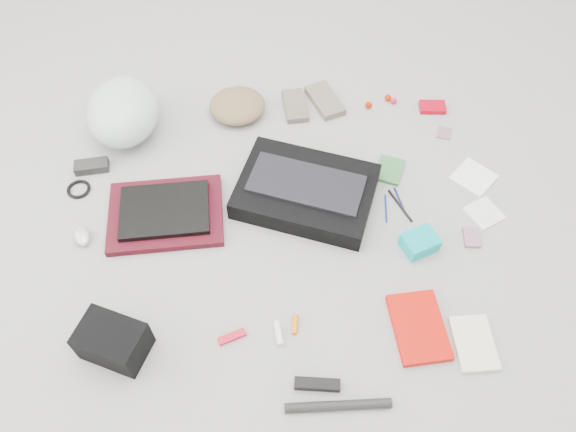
{
  "coord_description": "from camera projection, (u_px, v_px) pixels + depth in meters",
  "views": [
    {
      "loc": [
        -0.09,
        -1.11,
        1.65
      ],
      "look_at": [
        0.0,
        0.0,
        0.05
      ],
      "focal_mm": 35.0,
      "sensor_mm": 36.0,
      "label": 1
    }
  ],
  "objects": [
    {
      "name": "book_white",
      "position": [
        474.0,
        343.0,
        1.72
      ],
      "size": [
        0.12,
        0.18,
        0.02
      ],
      "primitive_type": "cube",
      "rotation": [
        0.0,
        0.0,
        -0.01
      ],
      "color": "beige",
      "rests_on": "ground_plane"
    },
    {
      "name": "card_deck",
      "position": [
        471.0,
        238.0,
        1.95
      ],
      "size": [
        0.06,
        0.08,
        0.01
      ],
      "primitive_type": "cube",
      "rotation": [
        0.0,
        0.0,
        -0.12
      ],
      "color": "#9E6C8D",
      "rests_on": "ground_plane"
    },
    {
      "name": "beanie",
      "position": [
        237.0,
        106.0,
        2.27
      ],
      "size": [
        0.23,
        0.22,
        0.08
      ],
      "primitive_type": "ellipsoid",
      "rotation": [
        0.0,
        0.0,
        -0.01
      ],
      "color": "#7A6245",
      "rests_on": "ground_plane"
    },
    {
      "name": "bike_pump",
      "position": [
        338.0,
        406.0,
        1.61
      ],
      "size": [
        0.31,
        0.04,
        0.03
      ],
      "primitive_type": "cylinder",
      "rotation": [
        0.0,
        1.57,
        -0.03
      ],
      "color": "black",
      "rests_on": "ground_plane"
    },
    {
      "name": "power_brick",
      "position": [
        92.0,
        166.0,
        2.12
      ],
      "size": [
        0.13,
        0.07,
        0.03
      ],
      "primitive_type": "cube",
      "rotation": [
        0.0,
        0.0,
        0.08
      ],
      "color": "black",
      "rests_on": "ground_plane"
    },
    {
      "name": "napkin_bottom",
      "position": [
        484.0,
        213.0,
        2.01
      ],
      "size": [
        0.15,
        0.15,
        0.01
      ],
      "primitive_type": "cube",
      "rotation": [
        0.0,
        0.0,
        0.43
      ],
      "color": "silver",
      "rests_on": "ground_plane"
    },
    {
      "name": "napkin_top",
      "position": [
        474.0,
        177.0,
        2.1
      ],
      "size": [
        0.19,
        0.19,
        0.01
      ],
      "primitive_type": "cube",
      "rotation": [
        0.0,
        0.0,
        0.75
      ],
      "color": "white",
      "rests_on": "ground_plane"
    },
    {
      "name": "ground_plane",
      "position": [
        288.0,
        224.0,
        1.99
      ],
      "size": [
        4.0,
        4.0,
        0.0
      ],
      "primitive_type": "plane",
      "color": "gray"
    },
    {
      "name": "bike_helmet",
      "position": [
        123.0,
        112.0,
        2.16
      ],
      "size": [
        0.29,
        0.35,
        0.21
      ],
      "primitive_type": "ellipsoid",
      "rotation": [
        0.0,
        0.0,
        -0.04
      ],
      "color": "silver",
      "rests_on": "ground_plane"
    },
    {
      "name": "lollipop_b",
      "position": [
        388.0,
        98.0,
        2.33
      ],
      "size": [
        0.03,
        0.03,
        0.03
      ],
      "primitive_type": "sphere",
      "rotation": [
        0.0,
        0.0,
        -0.08
      ],
      "color": "#B91B00",
      "rests_on": "ground_plane"
    },
    {
      "name": "accordion_wallet",
      "position": [
        420.0,
        242.0,
        1.91
      ],
      "size": [
        0.14,
        0.12,
        0.06
      ],
      "primitive_type": "cube",
      "rotation": [
        0.0,
        0.0,
        0.35
      ],
      "color": "#04B0B7",
      "rests_on": "ground_plane"
    },
    {
      "name": "cable_coil",
      "position": [
        79.0,
        189.0,
        2.07
      ],
      "size": [
        0.11,
        0.11,
        0.01
      ],
      "primitive_type": "torus",
      "rotation": [
        0.0,
        0.0,
        0.29
      ],
      "color": "black",
      "rests_on": "ground_plane"
    },
    {
      "name": "mitten_right",
      "position": [
        325.0,
        100.0,
        2.32
      ],
      "size": [
        0.16,
        0.22,
        0.03
      ],
      "primitive_type": "cube",
      "rotation": [
        0.0,
        0.0,
        0.34
      ],
      "color": "#72675A",
      "rests_on": "ground_plane"
    },
    {
      "name": "pen_black",
      "position": [
        400.0,
        206.0,
        2.03
      ],
      "size": [
        0.07,
        0.15,
        0.01
      ],
      "primitive_type": "cylinder",
      "rotation": [
        1.57,
        0.0,
        0.37
      ],
      "color": "black",
      "rests_on": "ground_plane"
    },
    {
      "name": "mitten_left",
      "position": [
        295.0,
        106.0,
        2.31
      ],
      "size": [
        0.1,
        0.18,
        0.03
      ],
      "primitive_type": "cube",
      "rotation": [
        0.0,
        0.0,
        0.06
      ],
      "color": "#6C5D54",
      "rests_on": "ground_plane"
    },
    {
      "name": "book_red",
      "position": [
        419.0,
        327.0,
        1.75
      ],
      "size": [
        0.17,
        0.24,
        0.02
      ],
      "primitive_type": "cube",
      "rotation": [
        0.0,
        0.0,
        0.05
      ],
      "color": "red",
      "rests_on": "ground_plane"
    },
    {
      "name": "laptop",
      "position": [
        165.0,
        210.0,
        1.98
      ],
      "size": [
        0.32,
        0.23,
        0.02
      ],
      "primitive_type": "cube",
      "rotation": [
        0.0,
        0.0,
        0.02
      ],
      "color": "black",
      "rests_on": "laptop_sleeve"
    },
    {
      "name": "stamp_sheet",
      "position": [
        444.0,
        133.0,
        2.23
      ],
      "size": [
        0.07,
        0.08,
        0.0
      ],
      "primitive_type": "cube",
      "rotation": [
        0.0,
        0.0,
        -0.37
      ],
      "color": "gray",
      "rests_on": "ground_plane"
    },
    {
      "name": "laptop_sleeve",
      "position": [
        166.0,
        214.0,
        2.0
      ],
      "size": [
        0.41,
        0.31,
        0.03
      ],
      "primitive_type": "cube",
      "rotation": [
        0.0,
        0.0,
        0.02
      ],
      "color": "#450C16",
      "rests_on": "ground_plane"
    },
    {
      "name": "notepad",
      "position": [
        390.0,
        170.0,
        2.12
      ],
      "size": [
        0.14,
        0.15,
        0.01
      ],
      "primitive_type": "cube",
      "rotation": [
        0.0,
        0.0,
        -0.42
      ],
      "color": "#306C3B",
      "rests_on": "ground_plane"
    },
    {
      "name": "bag_flap",
      "position": [
        306.0,
        184.0,
        1.98
      ],
      "size": [
        0.44,
        0.32,
        0.01
      ],
      "primitive_type": "cube",
      "rotation": [
        0.0,
        0.0,
        -0.38
      ],
      "color": "black",
      "rests_on": "messenger_bag"
    },
    {
      "name": "lollipop_a",
      "position": [
        369.0,
        105.0,
        2.31
      ],
      "size": [
        0.03,
        0.03,
        0.03
      ],
      "primitive_type": "sphere",
      "rotation": [
        0.0,
        0.0,
        0.27
      ],
      "color": "#A51400",
      "rests_on": "ground_plane"
    },
    {
      "name": "mouse",
      "position": [
        82.0,
        236.0,
        1.94
      ],
      "size": [
        0.08,
        0.1,
        0.03
      ],
      "primitive_type": "ellipsoid",
      "rotation": [
        0.0,
        0.0,
        0.36
      ],
      "color": "#B8B8BD",
      "rests_on": "ground_plane"
    },
    {
      "name": "pen_navy",
      "position": [
        400.0,
        201.0,
        2.04
      ],
      "size": [
        0.03,
        0.13,
        0.01
      ],
      "primitive_type": "cylinder",
      "rotation": [
        1.57,
        0.0,
        0.14
      ],
      "color": "navy",
      "rests_on": "ground_plane"
    },
    {
      "name": "u_lock",
      "position": [
        317.0,
        384.0,
        1.65
      ],
      "size": [
        0.14,
        0.05,
        0.03
      ],
      "primitive_type": "cube",
      "rotation": [
        0.0,
        0.0,
        -0.14
      ],
      "color": "black",
      "rests_on": "ground_plane"
    },
    {
      "name": "toiletry_tube_white",
      "position": [
        279.0,
        333.0,
        1.74
      ],
      "size": [
        0.03,
        0.08,
        0.02
      ],
      "primitive_type": "cylinder",
      "rotation": [
        1.57,
        0.0,
        0.09
      ],
      "color": "silver",
      "rests_on": "ground_plane"
    },
    {
      "name": "altoids_tin",
      "position": [
        432.0,
        107.0,
        2.3
      ],
      "size": [
        0.11,
        0.08,
        0.02
      ],
      "primitive_type": "cube",
      "rotation": [
        0.0,
        0.0,
        -0.1
      ],
      "color": "#B0041A",
      "rests_on": "ground_plane"
    },
    {
      "name": "camera_bag",
      "position": [
        113.0,
        341.0,
        1.67
      ],
      "size": [
        0.23,
        0.2,
        0.12
      ],
      "primitive_type": "cube",
      "rotation": [
        0.0,
        0.0,
        -0.44
      ],
      "color": "black",
      "rests_on": "ground_plane"
    },
    {
      "name": "toiletry_tube_orange",
      "position": [
        295.0,
        325.0,
        1.76
      ],
      "size": [
        0.03,
        0.06,
        0.02
      ],
      "primitive_type": "cylinder",
      "rotation": [
        1.57,
        0.0,
        -0.16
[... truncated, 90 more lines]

